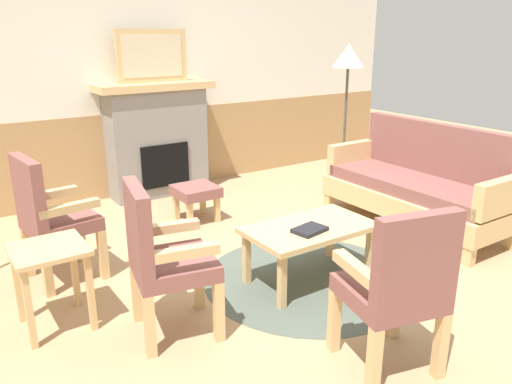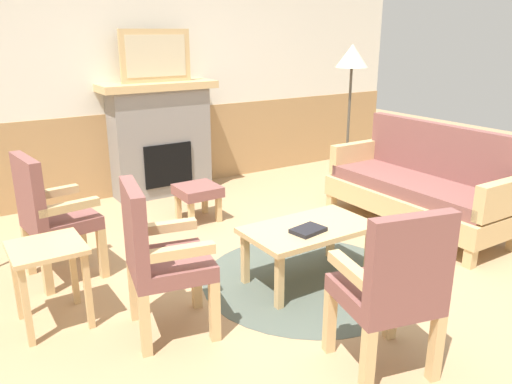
% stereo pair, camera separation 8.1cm
% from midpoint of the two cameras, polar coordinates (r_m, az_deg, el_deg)
% --- Properties ---
extents(ground_plane, '(14.00, 14.00, 0.00)m').
position_cam_midpoint_polar(ground_plane, '(4.11, 2.19, -8.56)').
color(ground_plane, tan).
extents(wall_back, '(7.20, 0.14, 2.70)m').
position_cam_midpoint_polar(wall_back, '(6.00, -12.81, 12.45)').
color(wall_back, silver).
rests_on(wall_back, ground_plane).
extents(fireplace, '(1.30, 0.44, 1.28)m').
position_cam_midpoint_polar(fireplace, '(5.87, -11.46, 5.91)').
color(fireplace, gray).
rests_on(fireplace, ground_plane).
extents(framed_picture, '(0.80, 0.04, 0.56)m').
position_cam_midpoint_polar(framed_picture, '(5.75, -12.03, 14.78)').
color(framed_picture, tan).
rests_on(framed_picture, fireplace).
extents(couch, '(0.70, 1.80, 0.98)m').
position_cam_midpoint_polar(couch, '(5.07, 17.27, 0.61)').
color(couch, tan).
rests_on(couch, ground_plane).
extents(coffee_table, '(0.96, 0.56, 0.44)m').
position_cam_midpoint_polar(coffee_table, '(3.80, 5.47, -4.59)').
color(coffee_table, tan).
rests_on(coffee_table, ground_plane).
extents(round_rug, '(1.60, 1.60, 0.01)m').
position_cam_midpoint_polar(round_rug, '(3.96, 5.31, -9.71)').
color(round_rug, '#4C564C').
rests_on(round_rug, ground_plane).
extents(book_on_table, '(0.26, 0.21, 0.03)m').
position_cam_midpoint_polar(book_on_table, '(3.66, 5.45, -4.26)').
color(book_on_table, black).
rests_on(book_on_table, coffee_table).
extents(footstool, '(0.40, 0.40, 0.36)m').
position_cam_midpoint_polar(footstool, '(5.04, -7.24, -0.15)').
color(footstool, tan).
rests_on(footstool, ground_plane).
extents(armchair_near_fireplace, '(0.53, 0.53, 0.98)m').
position_cam_midpoint_polar(armchair_near_fireplace, '(4.03, -22.74, -2.26)').
color(armchair_near_fireplace, tan).
rests_on(armchair_near_fireplace, ground_plane).
extents(armchair_by_window_left, '(0.56, 0.56, 0.98)m').
position_cam_midpoint_polar(armchair_by_window_left, '(3.13, -11.30, -6.89)').
color(armchair_by_window_left, tan).
rests_on(armchair_by_window_left, ground_plane).
extents(armchair_front_left, '(0.58, 0.58, 0.98)m').
position_cam_midpoint_polar(armchair_front_left, '(2.82, 14.93, -10.01)').
color(armchair_front_left, tan).
rests_on(armchair_front_left, ground_plane).
extents(side_table, '(0.44, 0.44, 0.55)m').
position_cam_midpoint_polar(side_table, '(3.45, -22.82, -7.49)').
color(side_table, tan).
rests_on(side_table, ground_plane).
extents(floor_lamp_by_couch, '(0.36, 0.36, 1.68)m').
position_cam_midpoint_polar(floor_lamp_by_couch, '(5.88, 9.94, 13.88)').
color(floor_lamp_by_couch, '#332D28').
rests_on(floor_lamp_by_couch, ground_plane).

